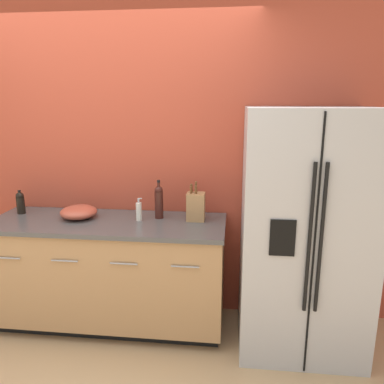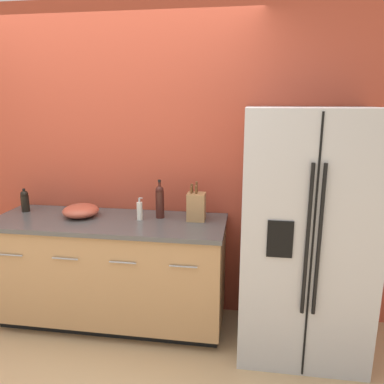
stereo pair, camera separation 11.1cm
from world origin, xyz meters
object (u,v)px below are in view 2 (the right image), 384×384
at_px(knife_block, 196,206).
at_px(soap_dispenser, 140,211).
at_px(wine_bottle, 160,201).
at_px(oil_bottle, 25,200).
at_px(mixing_bowl, 81,211).
at_px(refrigerator, 304,234).

bearing_deg(knife_block, soap_dispenser, -172.69).
relative_size(wine_bottle, oil_bottle, 1.57).
xyz_separation_m(soap_dispenser, mixing_bowl, (-0.49, 0.00, -0.02)).
bearing_deg(soap_dispenser, oil_bottle, 175.82).
bearing_deg(wine_bottle, knife_block, -4.08).
bearing_deg(knife_block, refrigerator, -10.74).
distance_m(knife_block, wine_bottle, 0.30).
bearing_deg(wine_bottle, mixing_bowl, -173.21).
xyz_separation_m(oil_bottle, mixing_bowl, (0.53, -0.07, -0.04)).
bearing_deg(refrigerator, soap_dispenser, 175.61).
relative_size(knife_block, wine_bottle, 1.00).
distance_m(oil_bottle, mixing_bowl, 0.54).
bearing_deg(knife_block, oil_bottle, 179.29).
height_order(knife_block, mixing_bowl, knife_block).
distance_m(soap_dispenser, mixing_bowl, 0.49).
relative_size(refrigerator, knife_block, 5.73).
relative_size(soap_dispenser, mixing_bowl, 0.63).
xyz_separation_m(wine_bottle, mixing_bowl, (-0.64, -0.08, -0.09)).
relative_size(refrigerator, mixing_bowl, 6.18).
distance_m(refrigerator, mixing_bowl, 1.75).
distance_m(refrigerator, knife_block, 0.83).
bearing_deg(soap_dispenser, knife_block, 7.31).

